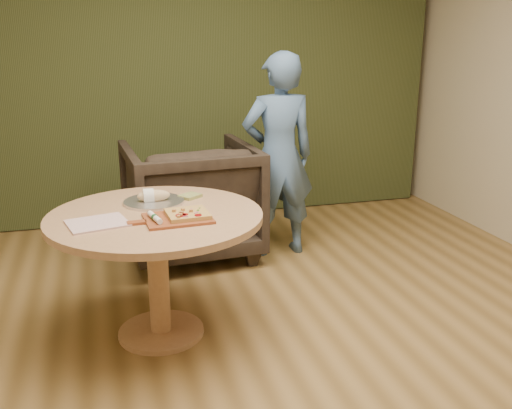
{
  "coord_description": "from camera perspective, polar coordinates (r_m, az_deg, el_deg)",
  "views": [
    {
      "loc": [
        -0.81,
        -2.42,
        1.71
      ],
      "look_at": [
        -0.06,
        0.25,
        0.88
      ],
      "focal_mm": 40.0,
      "sensor_mm": 36.0,
      "label": 1
    }
  ],
  "objects": [
    {
      "name": "serving_tray",
      "position": [
        3.43,
        -10.17,
        0.29
      ],
      "size": [
        0.36,
        0.36,
        0.02
      ],
      "color": "silver",
      "rests_on": "pedestal_table"
    },
    {
      "name": "bread_roll",
      "position": [
        3.42,
        -10.35,
        0.86
      ],
      "size": [
        0.19,
        0.09,
        0.09
      ],
      "color": "tan",
      "rests_on": "serving_tray"
    },
    {
      "name": "armchair",
      "position": [
        4.52,
        -6.59,
        1.09
      ],
      "size": [
        1.03,
        0.97,
        1.0
      ],
      "primitive_type": "imported",
      "rotation": [
        0.0,
        0.0,
        3.2
      ],
      "color": "black",
      "rests_on": "ground"
    },
    {
      "name": "green_packet",
      "position": [
        3.5,
        -6.61,
        0.84
      ],
      "size": [
        0.16,
        0.15,
        0.02
      ],
      "primitive_type": "cube",
      "rotation": [
        0.0,
        0.0,
        0.64
      ],
      "color": "olive",
      "rests_on": "pedestal_table"
    },
    {
      "name": "cutlery_roll",
      "position": [
        3.06,
        -10.08,
        -1.28
      ],
      "size": [
        0.07,
        0.2,
        0.03
      ],
      "rotation": [
        0.0,
        0.0,
        0.21
      ],
      "color": "silver",
      "rests_on": "pizza_paddle"
    },
    {
      "name": "room_shell",
      "position": [
        2.57,
        2.85,
        9.73
      ],
      "size": [
        5.04,
        6.04,
        2.84
      ],
      "color": "olive",
      "rests_on": "ground"
    },
    {
      "name": "flatbread_pizza",
      "position": [
        3.1,
        -6.88,
        -0.94
      ],
      "size": [
        0.23,
        0.23,
        0.04
      ],
      "rotation": [
        0.0,
        0.0,
        0.06
      ],
      "color": "tan",
      "rests_on": "pizza_paddle"
    },
    {
      "name": "curtain",
      "position": [
        5.39,
        -7.23,
        13.3
      ],
      "size": [
        4.8,
        0.14,
        2.78
      ],
      "primitive_type": "cube",
      "color": "#293116",
      "rests_on": "ground"
    },
    {
      "name": "pizza_paddle",
      "position": [
        3.09,
        -8.01,
        -1.41
      ],
      "size": [
        0.45,
        0.3,
        0.01
      ],
      "rotation": [
        0.0,
        0.0,
        0.06
      ],
      "color": "brown",
      "rests_on": "pedestal_table"
    },
    {
      "name": "pedestal_table",
      "position": [
        3.27,
        -9.94,
        -3.26
      ],
      "size": [
        1.2,
        1.2,
        0.75
      ],
      "rotation": [
        0.0,
        0.0,
        0.16
      ],
      "color": "tan",
      "rests_on": "ground"
    },
    {
      "name": "newspaper",
      "position": [
        3.11,
        -15.58,
        -1.8
      ],
      "size": [
        0.35,
        0.31,
        0.01
      ],
      "primitive_type": "cube",
      "rotation": [
        0.0,
        0.0,
        0.23
      ],
      "color": "white",
      "rests_on": "pedestal_table"
    },
    {
      "name": "person_standing",
      "position": [
        4.45,
        2.26,
        4.85
      ],
      "size": [
        0.58,
        0.38,
        1.59
      ],
      "primitive_type": "imported",
      "rotation": [
        0.0,
        0.0,
        3.14
      ],
      "color": "#45648B",
      "rests_on": "ground"
    }
  ]
}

